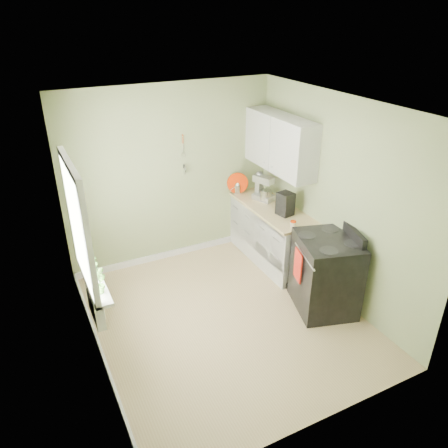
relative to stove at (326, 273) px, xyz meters
name	(u,v)px	position (x,y,z in m)	size (l,w,h in m)	color
floor	(226,319)	(-1.28, 0.34, -0.52)	(3.20, 3.60, 0.02)	tan
ceiling	(226,106)	(-1.28, 0.34, 2.20)	(3.20, 3.60, 0.02)	white
wall_back	(171,176)	(-1.28, 2.15, 0.84)	(3.20, 0.02, 2.70)	#8D9B69
wall_left	(84,258)	(-2.89, 0.34, 0.84)	(0.02, 3.60, 2.70)	#8D9B69
wall_right	(336,200)	(0.33, 0.34, 0.84)	(0.02, 3.60, 2.70)	#8D9B69
base_cabinets	(271,235)	(0.02, 1.34, -0.08)	(0.60, 1.60, 0.87)	silver
countertop	(272,208)	(0.01, 1.34, 0.38)	(0.64, 1.60, 0.04)	tan
upper_cabinets	(280,143)	(0.15, 1.44, 1.34)	(0.35, 1.40, 0.80)	silver
window	(78,227)	(-2.86, 0.64, 1.04)	(0.06, 1.14, 1.44)	white
window_sill	(94,279)	(-2.79, 0.64, 0.37)	(0.18, 1.14, 0.04)	white
radiator	(96,306)	(-2.82, 0.59, 0.04)	(0.12, 0.50, 0.35)	white
wall_utensils	(184,161)	(-1.08, 2.12, 1.05)	(0.02, 0.14, 0.58)	tan
stove	(326,273)	(0.00, 0.00, 0.00)	(0.94, 1.00, 1.14)	black
stand_mixer	(263,188)	(0.03, 1.66, 0.57)	(0.32, 0.39, 0.42)	#B2B2B7
kettle	(237,188)	(-0.20, 2.06, 0.49)	(0.18, 0.11, 0.18)	silver
coffee_maker	(285,204)	(0.03, 1.04, 0.55)	(0.23, 0.24, 0.34)	black
red_tray	(238,183)	(-0.20, 2.06, 0.56)	(0.34, 0.34, 0.02)	#C02A03
jar	(293,224)	(-0.09, 0.66, 0.44)	(0.08, 0.08, 0.09)	#C5B398
plant_a	(99,280)	(-2.78, 0.31, 0.55)	(0.17, 0.12, 0.32)	#457C2D
plant_b	(91,263)	(-2.78, 0.75, 0.52)	(0.15, 0.12, 0.26)	#457C2D
plant_c	(89,257)	(-2.78, 0.86, 0.53)	(0.17, 0.17, 0.30)	#457C2D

